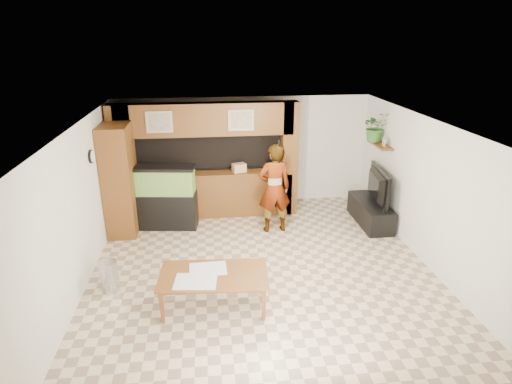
{
  "coord_description": "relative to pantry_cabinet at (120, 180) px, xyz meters",
  "views": [
    {
      "loc": [
        -0.9,
        -6.72,
        4.0
      ],
      "look_at": [
        -0.03,
        0.6,
        1.23
      ],
      "focal_mm": 30.0,
      "sensor_mm": 36.0,
      "label": 1
    }
  ],
  "objects": [
    {
      "name": "pantry_cabinet",
      "position": [
        0.0,
        0.0,
        0.0
      ],
      "size": [
        0.57,
        0.94,
        2.29
      ],
      "primitive_type": "cube",
      "color": "brown",
      "rests_on": "floor"
    },
    {
      "name": "wall_right",
      "position": [
        5.7,
        -1.85,
        0.15
      ],
      "size": [
        0.0,
        6.5,
        6.5
      ],
      "primitive_type": "plane",
      "rotation": [
        1.57,
        0.0,
        -1.57
      ],
      "color": "silver",
      "rests_on": "floor"
    },
    {
      "name": "dining_table",
      "position": [
        1.82,
        -2.97,
        -0.86
      ],
      "size": [
        1.7,
        1.03,
        0.57
      ],
      "primitive_type": "imported",
      "rotation": [
        0.0,
        0.0,
        -0.07
      ],
      "color": "brown",
      "rests_on": "floor"
    },
    {
      "name": "newspaper_a",
      "position": [
        1.74,
        -2.78,
        -0.57
      ],
      "size": [
        0.58,
        0.43,
        0.01
      ],
      "primitive_type": "cube",
      "rotation": [
        0.0,
        0.0,
        0.03
      ],
      "color": "silver",
      "rests_on": "dining_table"
    },
    {
      "name": "ceiling",
      "position": [
        2.7,
        -1.85,
        1.45
      ],
      "size": [
        6.5,
        6.5,
        0.0
      ],
      "primitive_type": "plane",
      "color": "white",
      "rests_on": "wall_back"
    },
    {
      "name": "wall_clock",
      "position": [
        -0.27,
        -0.85,
        0.75
      ],
      "size": [
        0.05,
        0.25,
        0.25
      ],
      "color": "black",
      "rests_on": "wall_left"
    },
    {
      "name": "wall_back",
      "position": [
        2.7,
        1.4,
        0.15
      ],
      "size": [
        6.0,
        0.0,
        6.0
      ],
      "primitive_type": "plane",
      "rotation": [
        1.57,
        0.0,
        0.0
      ],
      "color": "silver",
      "rests_on": "floor"
    },
    {
      "name": "counter_box",
      "position": [
        2.51,
        0.6,
        -0.01
      ],
      "size": [
        0.33,
        0.27,
        0.19
      ],
      "primitive_type": "cube",
      "rotation": [
        0.0,
        0.0,
        0.29
      ],
      "color": "tan",
      "rests_on": "partition"
    },
    {
      "name": "potted_plant",
      "position": [
        5.52,
        0.35,
        0.9
      ],
      "size": [
        0.62,
        0.55,
        0.66
      ],
      "primitive_type": "imported",
      "rotation": [
        0.0,
        0.0,
        0.07
      ],
      "color": "#316628",
      "rests_on": "wall_shelf"
    },
    {
      "name": "wall_left",
      "position": [
        -0.3,
        -1.85,
        0.15
      ],
      "size": [
        0.0,
        6.5,
        6.5
      ],
      "primitive_type": "plane",
      "rotation": [
        1.57,
        0.0,
        1.57
      ],
      "color": "silver",
      "rests_on": "floor"
    },
    {
      "name": "photo_frame",
      "position": [
        5.55,
        -0.09,
        0.66
      ],
      "size": [
        0.04,
        0.14,
        0.18
      ],
      "primitive_type": "cube",
      "rotation": [
        0.0,
        0.0,
        -0.1
      ],
      "color": "tan",
      "rests_on": "wall_shelf"
    },
    {
      "name": "trash_can",
      "position": [
        0.14,
        -2.3,
        -0.88
      ],
      "size": [
        0.29,
        0.29,
        0.54
      ],
      "primitive_type": "cylinder",
      "color": "#B2B2B7",
      "rests_on": "floor"
    },
    {
      "name": "partition",
      "position": [
        1.75,
        0.79,
        0.17
      ],
      "size": [
        4.2,
        0.99,
        2.6
      ],
      "color": "brown",
      "rests_on": "floor"
    },
    {
      "name": "aquarium",
      "position": [
        0.91,
        0.1,
        -0.47
      ],
      "size": [
        1.25,
        0.47,
        1.38
      ],
      "rotation": [
        0.0,
        0.0,
        -0.13
      ],
      "color": "black",
      "rests_on": "floor"
    },
    {
      "name": "television",
      "position": [
        5.35,
        -0.23,
        -0.27
      ],
      "size": [
        0.31,
        1.32,
        0.76
      ],
      "primitive_type": "imported",
      "rotation": [
        0.0,
        0.0,
        1.46
      ],
      "color": "black",
      "rests_on": "tv_stand"
    },
    {
      "name": "person",
      "position": [
        3.17,
        -0.34,
        -0.2
      ],
      "size": [
        0.74,
        0.53,
        1.9
      ],
      "primitive_type": "imported",
      "rotation": [
        0.0,
        0.0,
        3.25
      ],
      "color": "tan",
      "rests_on": "floor"
    },
    {
      "name": "tv_stand",
      "position": [
        5.35,
        -0.23,
        -0.9
      ],
      "size": [
        0.55,
        1.51,
        0.5
      ],
      "primitive_type": "cube",
      "color": "black",
      "rests_on": "floor"
    },
    {
      "name": "wall_shelf",
      "position": [
        5.55,
        0.1,
        0.55
      ],
      "size": [
        0.25,
        0.9,
        0.04
      ],
      "primitive_type": "cube",
      "color": "brown",
      "rests_on": "wall_right"
    },
    {
      "name": "floor",
      "position": [
        2.7,
        -1.85,
        -1.15
      ],
      "size": [
        6.5,
        6.5,
        0.0
      ],
      "primitive_type": "plane",
      "color": "#CEB68F",
      "rests_on": "ground"
    },
    {
      "name": "microphone",
      "position": [
        3.22,
        -0.5,
        0.79
      ],
      "size": [
        0.03,
        0.09,
        0.15
      ],
      "primitive_type": "cylinder",
      "rotation": [
        0.44,
        0.0,
        0.0
      ],
      "color": "black",
      "rests_on": "person"
    },
    {
      "name": "newspaper_b",
      "position": [
        1.56,
        -3.11,
        -0.57
      ],
      "size": [
        0.66,
        0.51,
        0.01
      ],
      "primitive_type": "cube",
      "rotation": [
        0.0,
        0.0,
        -0.11
      ],
      "color": "silver",
      "rests_on": "dining_table"
    }
  ]
}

